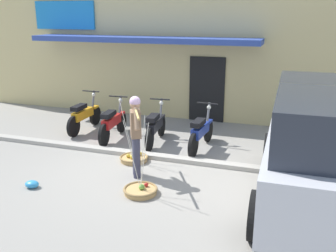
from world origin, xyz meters
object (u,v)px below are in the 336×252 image
fruit_vendor (136,131)px  motorcycle_nearest_shop (84,116)px  motorcycle_end_of_row (201,132)px  fruit_basket_left_side (141,190)px  motorcycle_second_in_row (113,123)px  plastic_litter_bag (32,184)px  motorcycle_third_in_row (155,127)px  parked_truck (326,144)px  fruit_basket_right_side (134,158)px

fruit_vendor → motorcycle_nearest_shop: fruit_vendor is taller
motorcycle_nearest_shop → motorcycle_end_of_row: (3.55, -0.44, 0.00)m
fruit_basket_left_side → motorcycle_second_in_row: (-1.95, 2.75, 0.38)m
fruit_vendor → motorcycle_second_in_row: 2.61m
plastic_litter_bag → motorcycle_second_in_row: bearing=87.3°
fruit_basket_left_side → motorcycle_third_in_row: 2.91m
parked_truck → fruit_basket_left_side: bearing=-169.0°
motorcycle_second_in_row → motorcycle_end_of_row: same height
fruit_basket_left_side → fruit_basket_right_side: same height
motorcycle_third_in_row → fruit_basket_left_side: bearing=-75.1°
fruit_basket_right_side → motorcycle_nearest_shop: bearing=143.4°
fruit_vendor → motorcycle_nearest_shop: 3.65m
motorcycle_end_of_row → plastic_litter_bag: size_ratio=6.50×
motorcycle_third_in_row → parked_truck: 4.51m
motorcycle_second_in_row → motorcycle_end_of_row: size_ratio=1.00×
motorcycle_nearest_shop → motorcycle_second_in_row: same height
motorcycle_nearest_shop → motorcycle_end_of_row: 3.57m
fruit_basket_right_side → motorcycle_end_of_row: fruit_basket_right_side is taller
fruit_vendor → plastic_litter_bag: size_ratio=6.05×
motorcycle_second_in_row → plastic_litter_bag: 3.22m
motorcycle_third_in_row → parked_truck: size_ratio=0.38×
fruit_vendor → fruit_basket_left_side: size_ratio=1.17×
motorcycle_second_in_row → parked_truck: (5.11, -2.13, 0.68)m
plastic_litter_bag → fruit_basket_right_side: bearing=55.1°
motorcycle_nearest_shop → motorcycle_third_in_row: 2.35m
fruit_vendor → motorcycle_end_of_row: bearing=66.4°
fruit_basket_right_side → fruit_vendor: bearing=-62.2°
fruit_vendor → motorcycle_third_in_row: fruit_vendor is taller
motorcycle_end_of_row → parked_truck: (2.68, -2.10, 0.68)m
motorcycle_second_in_row → parked_truck: size_ratio=0.38×
fruit_basket_right_side → plastic_litter_bag: bearing=-124.9°
parked_truck → plastic_litter_bag: parked_truck is taller
fruit_basket_left_side → motorcycle_nearest_shop: size_ratio=0.80×
motorcycle_end_of_row → fruit_basket_right_side: bearing=-134.9°
fruit_basket_right_side → motorcycle_third_in_row: fruit_basket_right_side is taller
fruit_vendor → fruit_basket_left_side: bearing=-61.8°
motorcycle_nearest_shop → fruit_vendor: bearing=-42.2°
fruit_basket_left_side → motorcycle_third_in_row: bearing=104.9°
fruit_basket_right_side → plastic_litter_bag: 2.32m
fruit_vendor → motorcycle_end_of_row: 2.24m
motorcycle_second_in_row → fruit_vendor: bearing=-52.3°
motorcycle_third_in_row → plastic_litter_bag: bearing=-112.8°
motorcycle_second_in_row → motorcycle_nearest_shop: bearing=159.8°
fruit_basket_left_side → motorcycle_second_in_row: bearing=125.4°
motorcycle_end_of_row → motorcycle_nearest_shop: bearing=173.0°
fruit_basket_left_side → motorcycle_end_of_row: fruit_basket_left_side is taller
fruit_vendor → fruit_basket_right_side: size_ratio=1.17×
motorcycle_third_in_row → motorcycle_end_of_row: size_ratio=1.00×
plastic_litter_bag → fruit_vendor: bearing=34.3°
motorcycle_nearest_shop → parked_truck: (6.23, -2.54, 0.68)m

